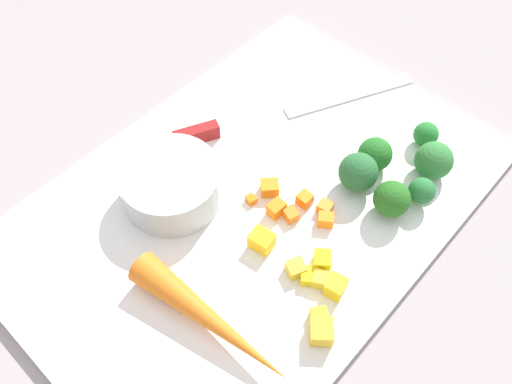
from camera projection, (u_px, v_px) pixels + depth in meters
The scene contains 26 objects.
ground_plane at pixel (256, 203), 0.59m from camera, with size 4.00×4.00×0.00m, color gray.
cutting_board at pixel (256, 200), 0.58m from camera, with size 0.54×0.37×0.01m, color white.
prep_bowl at pixel (171, 185), 0.56m from camera, with size 0.11×0.11×0.05m, color #B3C0C0.
chef_knife at pixel (261, 118), 0.64m from camera, with size 0.30×0.16×0.02m.
whole_carrot at pixel (210, 319), 0.48m from camera, with size 0.03×0.03×0.18m, color orange.
carrot_dice_0 at pixel (325, 207), 0.56m from camera, with size 0.01×0.01×0.01m, color orange.
carrot_dice_1 at pixel (249, 198), 0.57m from camera, with size 0.01×0.01×0.01m, color orange.
carrot_dice_2 at pixel (273, 211), 0.56m from camera, with size 0.02×0.01×0.02m, color orange.
carrot_dice_3 at pixel (291, 214), 0.56m from camera, with size 0.02×0.01×0.01m, color orange.
carrot_dice_4 at pixel (326, 220), 0.55m from camera, with size 0.01×0.02×0.01m, color orange.
carrot_dice_5 at pixel (270, 188), 0.58m from camera, with size 0.02×0.02×0.02m, color orange.
carrot_dice_6 at pixel (305, 199), 0.57m from camera, with size 0.01×0.01×0.01m, color orange.
pepper_dice_0 at pixel (321, 332), 0.48m from camera, with size 0.02×0.02×0.02m, color gold.
pepper_dice_1 at pixel (322, 261), 0.52m from camera, with size 0.02×0.02×0.02m, color yellow.
pepper_dice_2 at pixel (296, 268), 0.52m from camera, with size 0.02×0.02×0.01m, color yellow.
pepper_dice_3 at pixel (336, 287), 0.50m from camera, with size 0.02×0.02×0.02m, color yellow.
pepper_dice_4 at pixel (262, 240), 0.53m from camera, with size 0.02×0.02×0.02m, color yellow.
pepper_dice_5 at pixel (308, 276), 0.52m from camera, with size 0.02×0.01×0.01m, color yellow.
pepper_dice_6 at pixel (319, 315), 0.49m from camera, with size 0.01×0.02×0.01m, color yellow.
pepper_dice_7 at pixel (321, 279), 0.51m from camera, with size 0.02×0.02×0.01m, color yellow.
broccoli_floret_0 at pixel (426, 134), 0.61m from camera, with size 0.03×0.03×0.03m.
broccoli_floret_1 at pixel (392, 199), 0.55m from camera, with size 0.04×0.04×0.04m.
broccoli_floret_2 at pixel (422, 191), 0.56m from camera, with size 0.03×0.03×0.04m.
broccoli_floret_3 at pixel (375, 154), 0.59m from camera, with size 0.04×0.04×0.04m.
broccoli_floret_4 at pixel (358, 172), 0.57m from camera, with size 0.04×0.04×0.05m.
broccoli_floret_5 at pixel (434, 161), 0.58m from camera, with size 0.04×0.04×0.04m.
Camera 1 is at (0.24, 0.22, 0.49)m, focal length 36.34 mm.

